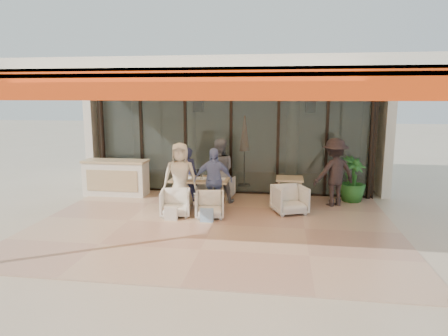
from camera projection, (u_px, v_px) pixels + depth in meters
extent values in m
plane|color=#C6B293|center=(214.00, 226.00, 8.92)|extent=(70.00, 70.00, 0.00)
cube|color=tan|center=(214.00, 225.00, 8.92)|extent=(8.00, 6.00, 0.01)
cube|color=silver|center=(213.00, 74.00, 8.33)|extent=(8.00, 6.00, 0.20)
cube|color=red|center=(177.00, 84.00, 5.52)|extent=(8.00, 0.12, 0.45)
cube|color=orange|center=(188.00, 77.00, 6.17)|extent=(8.00, 1.50, 0.06)
cylinder|color=black|center=(103.00, 138.00, 11.99)|extent=(0.12, 0.12, 3.20)
cylinder|color=black|center=(371.00, 143.00, 10.89)|extent=(0.12, 0.12, 3.20)
cube|color=#9EADA3|center=(231.00, 140.00, 11.55)|extent=(8.00, 0.03, 3.20)
cube|color=black|center=(231.00, 192.00, 11.83)|extent=(8.00, 0.10, 0.08)
cube|color=black|center=(231.00, 85.00, 11.27)|extent=(8.00, 0.10, 0.08)
cube|color=black|center=(101.00, 138.00, 12.12)|extent=(0.08, 0.10, 3.20)
cube|color=black|center=(142.00, 138.00, 11.94)|extent=(0.08, 0.10, 3.20)
cube|color=black|center=(186.00, 139.00, 11.75)|extent=(0.08, 0.10, 3.20)
cube|color=black|center=(231.00, 140.00, 11.55)|extent=(0.08, 0.10, 3.20)
cube|color=black|center=(278.00, 141.00, 11.36)|extent=(0.08, 0.10, 3.20)
cube|color=black|center=(327.00, 141.00, 11.17)|extent=(0.08, 0.10, 3.20)
cube|color=black|center=(375.00, 142.00, 10.98)|extent=(0.08, 0.10, 3.20)
cube|color=silver|center=(243.00, 127.00, 14.94)|extent=(9.00, 0.25, 3.40)
cube|color=silver|center=(112.00, 130.00, 13.86)|extent=(0.25, 3.50, 3.40)
cube|color=silver|center=(376.00, 133.00, 12.61)|extent=(0.25, 3.50, 3.40)
cube|color=silver|center=(238.00, 79.00, 12.93)|extent=(9.00, 3.50, 0.25)
cube|color=tan|center=(237.00, 181.00, 13.54)|extent=(8.00, 3.50, 0.02)
cylinder|color=silver|center=(190.00, 137.00, 13.36)|extent=(0.40, 0.40, 3.00)
cylinder|color=silver|center=(293.00, 138.00, 12.87)|extent=(0.40, 0.40, 3.00)
cylinder|color=black|center=(198.00, 91.00, 12.64)|extent=(0.03, 0.03, 0.70)
cube|color=black|center=(199.00, 106.00, 12.72)|extent=(0.30, 0.30, 0.40)
sphere|color=#FFBF72|center=(199.00, 106.00, 12.72)|extent=(0.18, 0.18, 0.18)
cylinder|color=black|center=(311.00, 91.00, 12.14)|extent=(0.03, 0.03, 0.70)
cube|color=black|center=(310.00, 106.00, 12.22)|extent=(0.30, 0.30, 0.40)
sphere|color=#FFBF72|center=(310.00, 106.00, 12.22)|extent=(0.18, 0.18, 0.18)
cylinder|color=black|center=(244.00, 185.00, 12.76)|extent=(0.40, 0.40, 0.05)
cylinder|color=black|center=(244.00, 154.00, 12.58)|extent=(0.04, 0.04, 2.10)
cone|color=#E05613|center=(245.00, 133.00, 12.47)|extent=(0.32, 0.32, 1.10)
cube|color=silver|center=(116.00, 179.00, 11.53)|extent=(1.80, 0.60, 1.00)
cube|color=tan|center=(115.00, 161.00, 11.44)|extent=(1.85, 0.65, 0.06)
cube|color=tan|center=(112.00, 181.00, 11.23)|extent=(1.50, 0.02, 0.60)
cube|color=tan|center=(200.00, 179.00, 10.36)|extent=(1.50, 0.90, 0.05)
cube|color=white|center=(200.00, 178.00, 10.35)|extent=(1.30, 0.35, 0.01)
cylinder|color=tan|center=(174.00, 195.00, 10.20)|extent=(0.06, 0.06, 0.70)
cylinder|color=tan|center=(222.00, 197.00, 10.02)|extent=(0.06, 0.06, 0.70)
cylinder|color=tan|center=(180.00, 190.00, 10.82)|extent=(0.06, 0.06, 0.70)
cylinder|color=tan|center=(226.00, 191.00, 10.65)|extent=(0.06, 0.06, 0.70)
cylinder|color=white|center=(182.00, 177.00, 10.26)|extent=(0.06, 0.06, 0.11)
cylinder|color=white|center=(193.00, 174.00, 10.57)|extent=(0.06, 0.06, 0.11)
cylinder|color=white|center=(201.00, 177.00, 10.24)|extent=(0.06, 0.06, 0.11)
cylinder|color=white|center=(213.00, 175.00, 10.47)|extent=(0.06, 0.06, 0.11)
cylinder|color=white|center=(218.00, 178.00, 10.08)|extent=(0.06, 0.06, 0.11)
cylinder|color=maroon|center=(181.00, 173.00, 10.56)|extent=(0.07, 0.07, 0.16)
cylinder|color=black|center=(199.00, 173.00, 10.62)|extent=(0.09, 0.09, 0.17)
cylinder|color=black|center=(199.00, 170.00, 10.61)|extent=(0.10, 0.10, 0.01)
cylinder|color=white|center=(181.00, 180.00, 10.12)|extent=(0.22, 0.22, 0.01)
cylinder|color=white|center=(216.00, 181.00, 9.99)|extent=(0.22, 0.22, 0.01)
cylinder|color=white|center=(186.00, 175.00, 10.73)|extent=(0.22, 0.22, 0.01)
cylinder|color=white|center=(219.00, 176.00, 10.60)|extent=(0.22, 0.22, 0.01)
imported|color=white|center=(193.00, 186.00, 11.41)|extent=(0.73, 0.70, 0.64)
imported|color=white|center=(222.00, 186.00, 11.29)|extent=(0.72, 0.69, 0.67)
imported|color=white|center=(175.00, 202.00, 9.56)|extent=(0.80, 0.77, 0.71)
imported|color=white|center=(210.00, 204.00, 9.44)|extent=(0.76, 0.72, 0.69)
imported|color=#1B203D|center=(189.00, 175.00, 10.85)|extent=(0.63, 0.52, 1.49)
imported|color=slate|center=(219.00, 171.00, 10.71)|extent=(0.95, 0.80, 1.74)
imported|color=beige|center=(180.00, 177.00, 9.95)|extent=(0.91, 0.66, 1.72)
imported|color=#687EAE|center=(213.00, 180.00, 9.84)|extent=(0.99, 0.53, 1.61)
cube|color=silver|center=(171.00, 214.00, 9.20)|extent=(0.30, 0.10, 0.34)
cube|color=#99BFD8|center=(207.00, 216.00, 9.08)|extent=(0.30, 0.10, 0.34)
cube|color=tan|center=(290.00, 179.00, 10.44)|extent=(0.70, 0.70, 0.05)
cylinder|color=tan|center=(278.00, 195.00, 10.27)|extent=(0.05, 0.05, 0.70)
cylinder|color=tan|center=(300.00, 195.00, 10.19)|extent=(0.05, 0.05, 0.70)
cylinder|color=tan|center=(279.00, 190.00, 10.81)|extent=(0.05, 0.05, 0.70)
cylinder|color=tan|center=(300.00, 190.00, 10.73)|extent=(0.05, 0.05, 0.70)
imported|color=white|center=(290.00, 198.00, 9.76)|extent=(0.95, 0.93, 0.77)
imported|color=black|center=(334.00, 173.00, 10.35)|extent=(1.33, 1.11, 1.79)
imported|color=#1E5919|center=(353.00, 180.00, 10.79)|extent=(0.98, 0.98, 1.24)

